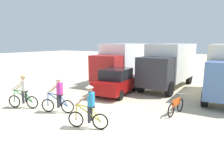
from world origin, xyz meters
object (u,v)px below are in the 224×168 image
object	(u,v)px
box_truck_white_box	(169,63)
bicycle_spare	(176,106)
sedan_parked	(117,81)
cyclist_near_camera	(89,109)
cyclist_orange_shirt	(23,93)
box_truck_avon_van	(122,61)
cyclist_cowboy_hat	(58,96)

from	to	relation	value
box_truck_white_box	bicycle_spare	distance (m)	6.51
sedan_parked	bicycle_spare	xyz separation A→B (m)	(4.43, -1.96, -0.48)
cyclist_near_camera	bicycle_spare	world-z (taller)	cyclist_near_camera
sedan_parked	bicycle_spare	world-z (taller)	sedan_parked
box_truck_white_box	cyclist_orange_shirt	world-z (taller)	box_truck_white_box
box_truck_avon_van	bicycle_spare	bearing A→B (deg)	-44.05
cyclist_orange_shirt	cyclist_cowboy_hat	size ratio (longest dim) A/B	1.00
cyclist_cowboy_hat	cyclist_near_camera	distance (m)	2.59
box_truck_avon_van	sedan_parked	bearing A→B (deg)	-66.20
bicycle_spare	cyclist_orange_shirt	bearing A→B (deg)	-156.02
cyclist_orange_shirt	cyclist_near_camera	world-z (taller)	same
box_truck_white_box	cyclist_cowboy_hat	world-z (taller)	box_truck_white_box
sedan_parked	cyclist_near_camera	size ratio (longest dim) A/B	2.39
cyclist_cowboy_hat	cyclist_near_camera	size ratio (longest dim) A/B	1.00
box_truck_avon_van	cyclist_cowboy_hat	size ratio (longest dim) A/B	3.76
box_truck_avon_van	bicycle_spare	size ratio (longest dim) A/B	3.99
box_truck_avon_van	box_truck_white_box	world-z (taller)	same
cyclist_orange_shirt	box_truck_white_box	bearing A→B (deg)	60.91
cyclist_cowboy_hat	cyclist_near_camera	bearing A→B (deg)	-16.76
sedan_parked	cyclist_cowboy_hat	bearing A→B (deg)	-97.73
cyclist_cowboy_hat	bicycle_spare	xyz separation A→B (m)	(5.08, 2.78, -0.45)
cyclist_near_camera	sedan_parked	bearing A→B (deg)	108.50
cyclist_orange_shirt	cyclist_cowboy_hat	bearing A→B (deg)	11.30
box_truck_avon_van	bicycle_spare	xyz separation A→B (m)	(6.23, -6.03, -1.48)
box_truck_avon_van	cyclist_cowboy_hat	distance (m)	8.94
box_truck_white_box	cyclist_cowboy_hat	bearing A→B (deg)	-108.87
cyclist_orange_shirt	cyclist_near_camera	size ratio (longest dim) A/B	1.00
cyclist_cowboy_hat	sedan_parked	bearing A→B (deg)	82.27
box_truck_avon_van	box_truck_white_box	distance (m)	4.15
sedan_parked	cyclist_near_camera	world-z (taller)	cyclist_near_camera
cyclist_cowboy_hat	bicycle_spare	size ratio (longest dim) A/B	1.06
sedan_parked	cyclist_cowboy_hat	distance (m)	4.78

